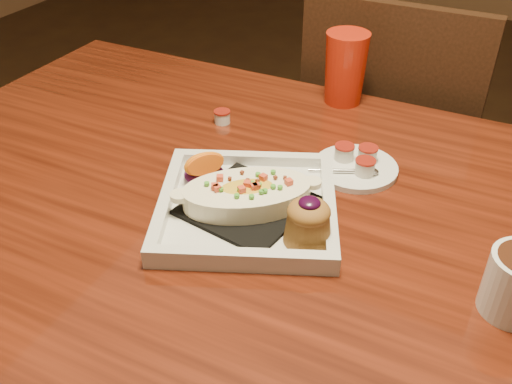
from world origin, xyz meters
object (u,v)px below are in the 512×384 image
at_px(plate, 253,203).
at_px(saucer, 355,165).
at_px(red_tumbler, 345,68).
at_px(chair_far, 389,156).
at_px(table, 294,264).

bearing_deg(plate, saucer, 39.51).
distance_m(plate, saucer, 0.21).
bearing_deg(red_tumbler, plate, -88.87).
distance_m(saucer, red_tumbler, 0.27).
xyz_separation_m(saucer, red_tumbler, (-0.11, 0.24, 0.06)).
bearing_deg(saucer, red_tumbler, 114.06).
height_order(plate, saucer, plate).
bearing_deg(chair_far, saucer, 94.79).
xyz_separation_m(plate, red_tumbler, (-0.01, 0.43, 0.05)).
relative_size(table, red_tumbler, 10.39).
xyz_separation_m(chair_far, red_tumbler, (-0.07, -0.23, 0.31)).
relative_size(chair_far, plate, 2.69).
relative_size(table, chair_far, 1.61).
distance_m(table, chair_far, 0.65).
height_order(saucer, red_tumbler, red_tumbler).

